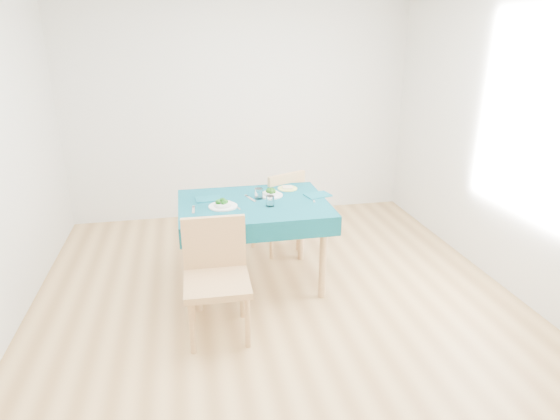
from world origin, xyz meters
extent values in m
cube|color=#A07642|center=(0.00, 0.00, -0.01)|extent=(4.00, 4.50, 0.02)
cube|color=silver|center=(0.00, 2.25, 1.35)|extent=(4.00, 0.02, 2.70)
cube|color=silver|center=(0.00, -2.25, 1.35)|extent=(4.00, 0.02, 2.70)
cube|color=silver|center=(2.00, 0.00, 1.35)|extent=(0.02, 4.50, 2.70)
cube|color=#074655|center=(-0.13, 0.47, 0.38)|extent=(1.24, 0.94, 0.76)
cube|color=tan|center=(-0.51, -0.25, 0.58)|extent=(0.48, 0.52, 1.16)
cube|color=tan|center=(0.18, 1.12, 0.52)|extent=(0.57, 0.59, 1.04)
cube|color=silver|center=(-0.63, 0.38, 0.76)|extent=(0.03, 0.16, 0.00)
cube|color=silver|center=(-0.29, 0.40, 0.76)|extent=(0.07, 0.19, 0.00)
cube|color=silver|center=(-0.14, 0.56, 0.76)|extent=(0.08, 0.18, 0.00)
cube|color=silver|center=(0.39, 0.46, 0.76)|extent=(0.06, 0.21, 0.00)
cube|color=#0B4F5E|center=(-0.50, 0.61, 0.76)|extent=(0.22, 0.16, 0.01)
cube|color=#0B4F5E|center=(0.45, 0.52, 0.76)|extent=(0.25, 0.20, 0.01)
cylinder|color=white|center=(-0.07, 0.55, 0.80)|extent=(0.07, 0.07, 0.09)
cylinder|color=white|center=(-0.01, 0.35, 0.80)|extent=(0.07, 0.07, 0.09)
cylinder|color=#D6E26E|center=(0.23, 0.77, 0.76)|extent=(0.18, 0.18, 0.01)
cube|color=beige|center=(0.23, 0.77, 0.77)|extent=(0.10, 0.10, 0.01)
camera|label=1|loc=(-0.66, -3.22, 2.08)|focal=30.00mm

